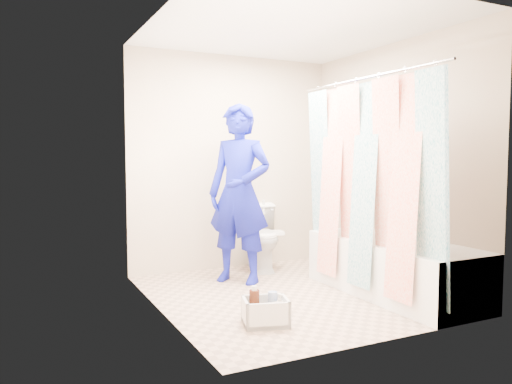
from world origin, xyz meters
name	(u,v)px	position (x,y,z in m)	size (l,w,h in m)	color
floor	(289,294)	(0.00, 0.00, 0.00)	(2.60, 2.60, 0.00)	tan
ceiling	(291,29)	(0.00, 0.00, 2.40)	(2.40, 2.60, 0.02)	silver
wall_back	(233,162)	(0.00, 1.30, 1.20)	(2.40, 0.02, 2.40)	tan
wall_front	(387,167)	(0.00, -1.30, 1.20)	(2.40, 0.02, 2.40)	tan
wall_left	(160,165)	(-1.20, 0.00, 1.20)	(0.02, 2.60, 2.40)	tan
wall_right	(393,163)	(1.20, 0.00, 1.20)	(0.02, 2.60, 2.40)	tan
bathtub	(393,266)	(0.85, -0.43, 0.27)	(0.70, 1.75, 0.50)	white
curtain_rod	(367,78)	(0.52, -0.43, 1.95)	(0.02, 0.02, 1.90)	silver
shower_curtain	(365,185)	(0.52, -0.43, 1.02)	(0.06, 1.75, 1.80)	white
toilet	(261,237)	(0.24, 1.05, 0.36)	(0.41, 0.71, 0.73)	white
tank_lid	(263,233)	(0.21, 0.94, 0.43)	(0.45, 0.19, 0.03)	white
tank_internals	(255,204)	(0.26, 1.25, 0.72)	(0.17, 0.08, 0.24)	black
plumber	(239,194)	(-0.22, 0.63, 0.90)	(0.65, 0.43, 1.80)	navy
cleaning_caddy	(267,312)	(-0.57, -0.64, 0.09)	(0.40, 0.35, 0.26)	silver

